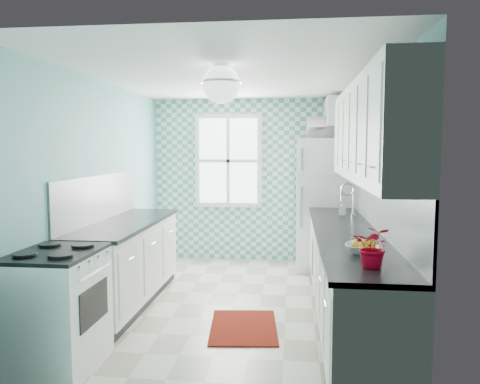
# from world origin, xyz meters

# --- Properties ---
(floor) EXTENTS (3.00, 4.40, 0.02)m
(floor) POSITION_xyz_m (0.00, 0.00, -0.01)
(floor) COLOR beige
(floor) RESTS_ON ground
(ceiling) EXTENTS (3.00, 4.40, 0.02)m
(ceiling) POSITION_xyz_m (0.00, 0.00, 2.51)
(ceiling) COLOR white
(ceiling) RESTS_ON wall_back
(wall_back) EXTENTS (3.00, 0.02, 2.50)m
(wall_back) POSITION_xyz_m (0.00, 2.21, 1.25)
(wall_back) COLOR #6EB4AB
(wall_back) RESTS_ON floor
(wall_front) EXTENTS (3.00, 0.02, 2.50)m
(wall_front) POSITION_xyz_m (0.00, -2.21, 1.25)
(wall_front) COLOR #6EB4AB
(wall_front) RESTS_ON floor
(wall_left) EXTENTS (0.02, 4.40, 2.50)m
(wall_left) POSITION_xyz_m (-1.51, 0.00, 1.25)
(wall_left) COLOR #6EB4AB
(wall_left) RESTS_ON floor
(wall_right) EXTENTS (0.02, 4.40, 2.50)m
(wall_right) POSITION_xyz_m (1.51, 0.00, 1.25)
(wall_right) COLOR #6EB4AB
(wall_right) RESTS_ON floor
(accent_wall) EXTENTS (3.00, 0.01, 2.50)m
(accent_wall) POSITION_xyz_m (0.00, 2.19, 1.25)
(accent_wall) COLOR teal
(accent_wall) RESTS_ON wall_back
(window) EXTENTS (1.04, 0.05, 1.44)m
(window) POSITION_xyz_m (-0.35, 2.16, 1.55)
(window) COLOR white
(window) RESTS_ON wall_back
(backsplash_right) EXTENTS (0.02, 3.60, 0.51)m
(backsplash_right) POSITION_xyz_m (1.49, -0.40, 1.20)
(backsplash_right) COLOR white
(backsplash_right) RESTS_ON wall_right
(backsplash_left) EXTENTS (0.02, 2.15, 0.51)m
(backsplash_left) POSITION_xyz_m (-1.49, -0.07, 1.20)
(backsplash_left) COLOR white
(backsplash_left) RESTS_ON wall_left
(upper_cabinets_right) EXTENTS (0.33, 3.20, 0.90)m
(upper_cabinets_right) POSITION_xyz_m (1.33, -0.60, 1.90)
(upper_cabinets_right) COLOR white
(upper_cabinets_right) RESTS_ON wall_right
(upper_cabinet_fridge) EXTENTS (0.40, 0.74, 0.40)m
(upper_cabinet_fridge) POSITION_xyz_m (1.30, 1.83, 2.25)
(upper_cabinet_fridge) COLOR white
(upper_cabinet_fridge) RESTS_ON wall_right
(ceiling_light) EXTENTS (0.34, 0.34, 0.35)m
(ceiling_light) POSITION_xyz_m (0.00, -0.80, 2.32)
(ceiling_light) COLOR silver
(ceiling_light) RESTS_ON ceiling
(base_cabinets_right) EXTENTS (0.60, 3.60, 0.90)m
(base_cabinets_right) POSITION_xyz_m (1.20, -0.40, 0.45)
(base_cabinets_right) COLOR white
(base_cabinets_right) RESTS_ON floor
(countertop_right) EXTENTS (0.63, 3.60, 0.04)m
(countertop_right) POSITION_xyz_m (1.19, -0.40, 0.92)
(countertop_right) COLOR black
(countertop_right) RESTS_ON base_cabinets_right
(base_cabinets_left) EXTENTS (0.60, 2.15, 0.90)m
(base_cabinets_left) POSITION_xyz_m (-1.20, -0.07, 0.45)
(base_cabinets_left) COLOR white
(base_cabinets_left) RESTS_ON floor
(countertop_left) EXTENTS (0.63, 2.15, 0.04)m
(countertop_left) POSITION_xyz_m (-1.19, -0.07, 0.92)
(countertop_left) COLOR black
(countertop_left) RESTS_ON base_cabinets_left
(fridge) EXTENTS (0.82, 0.81, 1.88)m
(fridge) POSITION_xyz_m (1.11, 1.78, 0.94)
(fridge) COLOR white
(fridge) RESTS_ON floor
(stove) EXTENTS (0.62, 0.77, 0.93)m
(stove) POSITION_xyz_m (-1.20, -1.61, 0.49)
(stove) COLOR silver
(stove) RESTS_ON floor
(sink) EXTENTS (0.43, 0.36, 0.53)m
(sink) POSITION_xyz_m (1.20, 0.52, 0.93)
(sink) COLOR silver
(sink) RESTS_ON countertop_right
(rug) EXTENTS (0.72, 0.97, 0.01)m
(rug) POSITION_xyz_m (0.18, -0.62, 0.01)
(rug) COLOR #601204
(rug) RESTS_ON floor
(dish_towel) EXTENTS (0.04, 0.27, 0.41)m
(dish_towel) POSITION_xyz_m (0.89, 0.48, 0.48)
(dish_towel) COLOR teal
(dish_towel) RESTS_ON base_cabinets_right
(fruit_bowl) EXTENTS (0.33, 0.33, 0.07)m
(fruit_bowl) POSITION_xyz_m (1.20, -1.37, 0.98)
(fruit_bowl) COLOR white
(fruit_bowl) RESTS_ON countertop_right
(potted_plant) EXTENTS (0.33, 0.31, 0.29)m
(potted_plant) POSITION_xyz_m (1.20, -1.83, 1.09)
(potted_plant) COLOR red
(potted_plant) RESTS_ON countertop_right
(soap_bottle) EXTENTS (0.09, 0.09, 0.17)m
(soap_bottle) POSITION_xyz_m (1.25, 0.71, 1.02)
(soap_bottle) COLOR #8E9DAB
(soap_bottle) RESTS_ON countertop_right
(microwave) EXTENTS (0.55, 0.38, 0.30)m
(microwave) POSITION_xyz_m (1.11, 1.78, 2.03)
(microwave) COLOR white
(microwave) RESTS_ON fridge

